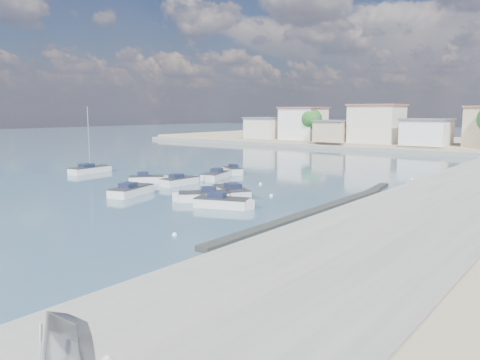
% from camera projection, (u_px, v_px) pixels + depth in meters
% --- Properties ---
extents(ground, '(400.00, 400.00, 0.00)m').
position_uv_depth(ground, '(375.00, 171.00, 64.83)').
color(ground, '#344D68').
rests_on(ground, ground).
extents(seawall_walkway, '(5.00, 90.00, 1.80)m').
position_uv_depth(seawall_walkway, '(480.00, 217.00, 32.38)').
color(seawall_walkway, slate).
rests_on(seawall_walkway, ground).
extents(breakwater, '(2.00, 31.02, 0.35)m').
position_uv_depth(breakwater, '(327.00, 207.00, 39.33)').
color(breakwater, black).
rests_on(breakwater, ground).
extents(far_shore_land, '(160.00, 40.00, 1.40)m').
position_uv_depth(far_shore_land, '(466.00, 145.00, 105.19)').
color(far_shore_land, gray).
rests_on(far_shore_land, ground).
extents(far_shore_quay, '(160.00, 2.50, 0.80)m').
position_uv_depth(far_shore_quay, '(439.00, 153.00, 88.89)').
color(far_shore_quay, slate).
rests_on(far_shore_quay, ground).
extents(motorboat_a, '(3.30, 5.74, 1.48)m').
position_uv_depth(motorboat_a, '(133.00, 191.00, 46.18)').
color(motorboat_a, silver).
rests_on(motorboat_a, ground).
extents(motorboat_b, '(3.86, 3.91, 1.48)m').
position_uv_depth(motorboat_b, '(149.00, 180.00, 53.72)').
color(motorboat_b, silver).
rests_on(motorboat_b, ground).
extents(motorboat_c, '(5.76, 4.53, 1.48)m').
position_uv_depth(motorboat_c, '(230.00, 191.00, 45.74)').
color(motorboat_c, silver).
rests_on(motorboat_c, ground).
extents(motorboat_d, '(4.57, 4.58, 1.48)m').
position_uv_depth(motorboat_d, '(201.00, 197.00, 42.92)').
color(motorboat_d, silver).
rests_on(motorboat_d, ground).
extents(motorboat_e, '(2.01, 5.03, 1.48)m').
position_uv_depth(motorboat_e, '(181.00, 181.00, 52.43)').
color(motorboat_e, silver).
rests_on(motorboat_e, ground).
extents(motorboat_f, '(4.17, 3.33, 1.48)m').
position_uv_depth(motorboat_f, '(232.00, 171.00, 62.02)').
color(motorboat_f, silver).
rests_on(motorboat_f, ground).
extents(motorboat_g, '(3.19, 5.36, 1.48)m').
position_uv_depth(motorboat_g, '(214.00, 176.00, 56.46)').
color(motorboat_g, silver).
rests_on(motorboat_g, ground).
extents(motorboat_h, '(5.17, 3.37, 1.48)m').
position_uv_depth(motorboat_h, '(225.00, 203.00, 39.88)').
color(motorboat_h, silver).
rests_on(motorboat_h, ground).
extents(sailboat, '(2.49, 6.45, 9.00)m').
position_uv_depth(sailboat, '(92.00, 170.00, 62.79)').
color(sailboat, silver).
rests_on(sailboat, ground).
extents(mooring_buoys, '(14.51, 36.55, 0.34)m').
position_uv_depth(mooring_buoys, '(303.00, 200.00, 42.85)').
color(mooring_buoys, white).
rests_on(mooring_buoys, ground).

